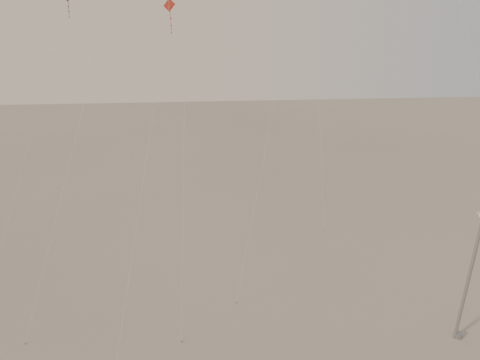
{
  "coord_description": "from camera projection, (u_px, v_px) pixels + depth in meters",
  "views": [
    {
      "loc": [
        -4.46,
        -19.11,
        17.55
      ],
      "look_at": [
        -2.08,
        5.0,
        8.9
      ],
      "focal_mm": 35.0,
      "sensor_mm": 36.0,
      "label": 1
    }
  ],
  "objects": [
    {
      "name": "street_lamp",
      "position": [
        474.0,
        264.0,
        25.24
      ],
      "size": [
        1.58,
        0.79,
        8.96
      ],
      "color": "gray",
      "rests_on": "ground"
    },
    {
      "name": "kite_3",
      "position": [
        157.0,
        94.0,
        23.88
      ],
      "size": [
        3.44,
        14.06,
        18.35
      ],
      "rotation": [
        0.0,
        0.0,
        -0.24
      ],
      "color": "maroon",
      "rests_on": "ground"
    },
    {
      "name": "kite_6",
      "position": [
        43.0,
        90.0,
        27.65
      ],
      "size": [
        5.96,
        7.2,
        18.8
      ],
      "rotation": [
        0.0,
        0.0,
        0.58
      ],
      "color": "#322D2A",
      "rests_on": "ground"
    }
  ]
}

